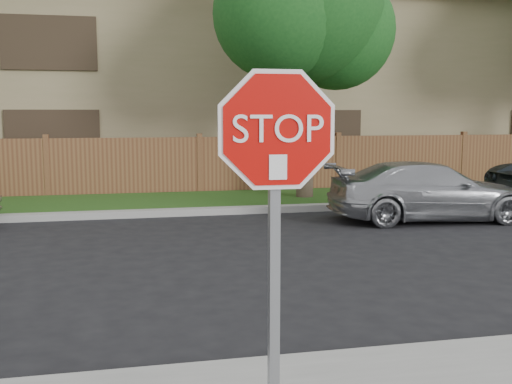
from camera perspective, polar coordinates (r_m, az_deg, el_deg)
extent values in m
plane|color=black|center=(5.79, 8.71, -15.45)|extent=(90.00, 90.00, 0.00)
cube|color=gray|center=(13.44, -3.70, -1.81)|extent=(70.00, 0.30, 0.15)
cube|color=#1E4714|center=(15.05, -4.62, -0.87)|extent=(70.00, 3.00, 0.12)
cube|color=brown|center=(16.55, -5.38, 2.46)|extent=(70.00, 0.12, 1.60)
cube|color=#8D8057|center=(22.07, -7.19, 9.41)|extent=(34.00, 8.00, 6.00)
cylinder|color=#382B21|center=(15.33, 4.71, 6.41)|extent=(0.44, 0.44, 3.92)
sphere|color=#174B19|center=(15.55, 4.84, 17.31)|extent=(3.80, 3.80, 3.80)
sphere|color=#174B19|center=(16.03, 7.68, 14.95)|extent=(3.00, 3.00, 3.00)
sphere|color=#174B19|center=(14.91, 2.22, 16.66)|extent=(3.20, 3.20, 3.20)
cube|color=gray|center=(3.77, 1.72, -7.84)|extent=(0.06, 0.06, 2.30)
cylinder|color=white|center=(3.58, 2.03, 5.92)|extent=(1.01, 0.02, 1.01)
cylinder|color=#B80B07|center=(3.57, 2.08, 5.92)|extent=(0.93, 0.02, 0.93)
cube|color=white|center=(3.57, 2.11, 2.38)|extent=(0.11, 0.00, 0.15)
imported|color=#A2A4A9|center=(13.11, 16.19, 0.07)|extent=(4.39, 2.09, 1.23)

